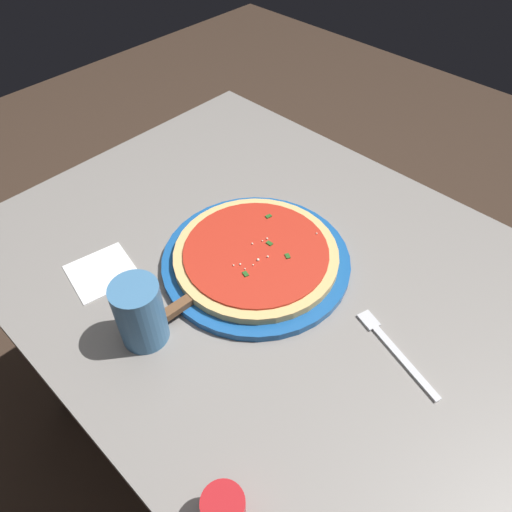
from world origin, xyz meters
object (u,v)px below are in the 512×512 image
at_px(serving_plate, 256,260).
at_px(pizza, 256,254).
at_px(cup_tall_drink, 140,313).
at_px(pizza_server, 184,304).
at_px(napkin_folded_right, 102,272).
at_px(cup_small_sauce, 224,510).
at_px(fork, 393,348).

xyz_separation_m(serving_plate, pizza, (-0.00, -0.00, 0.02)).
bearing_deg(cup_tall_drink, serving_plate, -94.53).
distance_m(pizza, cup_tall_drink, 0.25).
bearing_deg(pizza_server, serving_plate, -93.69).
bearing_deg(napkin_folded_right, cup_small_sauce, 164.67).
distance_m(pizza, cup_small_sauce, 0.44).
relative_size(serving_plate, napkin_folded_right, 3.12).
bearing_deg(pizza, serving_plate, 47.73).
bearing_deg(fork, cup_tall_drink, 40.00).
distance_m(pizza_server, fork, 0.36).
bearing_deg(pizza, cup_tall_drink, 85.47).
distance_m(cup_tall_drink, cup_small_sauce, 0.31).
relative_size(serving_plate, pizza_server, 1.60).
height_order(pizza_server, cup_small_sauce, cup_small_sauce).
bearing_deg(cup_small_sauce, pizza, -51.44).
distance_m(serving_plate, pizza, 0.02).
height_order(serving_plate, pizza, pizza).
distance_m(napkin_folded_right, fork, 0.54).
bearing_deg(cup_small_sauce, fork, -92.84).
height_order(serving_plate, cup_tall_drink, cup_tall_drink).
relative_size(serving_plate, pizza, 1.15).
height_order(napkin_folded_right, fork, fork).
relative_size(serving_plate, cup_tall_drink, 2.90).
relative_size(pizza, cup_small_sauce, 5.32).
distance_m(pizza, fork, 0.29).
bearing_deg(pizza, pizza_server, 86.31).
height_order(cup_small_sauce, fork, cup_small_sauce).
height_order(serving_plate, pizza_server, pizza_server).
bearing_deg(cup_small_sauce, napkin_folded_right, -15.33).
relative_size(cup_tall_drink, cup_small_sauce, 2.11).
height_order(cup_small_sauce, napkin_folded_right, cup_small_sauce).
relative_size(pizza, napkin_folded_right, 2.71).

